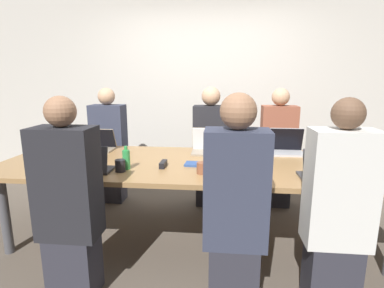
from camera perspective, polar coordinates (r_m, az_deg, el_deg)
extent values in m
plane|color=brown|center=(3.05, 0.01, -17.26)|extent=(24.00, 24.00, 0.00)
cube|color=beige|center=(4.35, 2.31, 10.87)|extent=(12.00, 0.06, 2.80)
cube|color=#9E7547|center=(2.76, 0.01, -3.89)|extent=(3.52, 1.21, 0.04)
cylinder|color=#4C4C51|center=(3.11, -32.06, -11.36)|extent=(0.08, 0.08, 0.71)
cylinder|color=#4C4C51|center=(3.76, -24.19, -6.61)|extent=(0.08, 0.08, 0.71)
cylinder|color=#4C4C51|center=(3.53, 27.60, -8.15)|extent=(0.08, 0.08, 0.71)
cube|color=gray|center=(3.07, 3.26, -1.71)|extent=(0.35, 0.24, 0.02)
cube|color=gray|center=(3.13, 3.37, 1.02)|extent=(0.36, 0.08, 0.24)
cube|color=silver|center=(3.12, 3.36, 0.93)|extent=(0.35, 0.07, 0.24)
cube|color=#2D2D38|center=(3.69, 3.41, -8.02)|extent=(0.32, 0.24, 0.45)
cube|color=#232328|center=(3.53, 3.53, 1.19)|extent=(0.40, 0.24, 0.75)
sphere|color=tan|center=(3.47, 3.64, 9.08)|extent=(0.22, 0.22, 0.22)
cylinder|color=#ADD1E0|center=(2.97, 8.42, -0.25)|extent=(0.07, 0.07, 0.22)
cylinder|color=#ADD1E0|center=(2.95, 8.50, 2.32)|extent=(0.03, 0.03, 0.05)
cube|color=#333338|center=(2.64, -18.44, -4.65)|extent=(0.33, 0.21, 0.02)
cube|color=#333338|center=(2.53, -19.45, -2.75)|extent=(0.34, 0.06, 0.21)
cube|color=black|center=(2.54, -19.34, -2.75)|extent=(0.33, 0.06, 0.21)
cube|color=#2D2D38|center=(2.42, -21.48, -20.59)|extent=(0.32, 0.24, 0.45)
cube|color=#232328|center=(2.16, -22.72, -6.94)|extent=(0.40, 0.24, 0.75)
sphere|color=#9E7051|center=(2.06, -23.81, 5.69)|extent=(0.20, 0.20, 0.20)
cylinder|color=#232328|center=(2.54, -13.51, -4.04)|extent=(0.08, 0.08, 0.10)
cylinder|color=green|center=(2.59, -12.40, -2.95)|extent=(0.06, 0.06, 0.16)
cylinder|color=green|center=(2.56, -12.51, -0.79)|extent=(0.03, 0.03, 0.04)
cube|color=silver|center=(2.39, 7.74, -5.87)|extent=(0.33, 0.25, 0.02)
cube|color=silver|center=(2.26, 7.91, -3.40)|extent=(0.34, 0.09, 0.25)
cube|color=silver|center=(2.27, 7.90, -3.41)|extent=(0.33, 0.09, 0.24)
cube|color=#2D2D38|center=(2.20, 7.83, -23.29)|extent=(0.32, 0.24, 0.45)
cube|color=#33384C|center=(1.92, 8.36, -8.47)|extent=(0.40, 0.24, 0.75)
sphere|color=#9E7051|center=(1.81, 8.84, 6.18)|extent=(0.22, 0.22, 0.22)
cylinder|color=brown|center=(2.42, 1.94, -4.59)|extent=(0.09, 0.09, 0.09)
cube|color=gray|center=(3.35, -17.59, -1.06)|extent=(0.34, 0.22, 0.02)
cube|color=gray|center=(3.40, -17.21, 1.13)|extent=(0.35, 0.10, 0.21)
cube|color=black|center=(3.39, -17.27, 1.03)|extent=(0.34, 0.10, 0.21)
cube|color=#2D2D38|center=(3.93, -15.07, -7.17)|extent=(0.32, 0.24, 0.45)
cube|color=#33384C|center=(3.78, -15.57, 1.48)|extent=(0.40, 0.24, 0.75)
sphere|color=tan|center=(3.72, -16.00, 8.73)|extent=(0.20, 0.20, 0.20)
cylinder|color=#232328|center=(3.49, -21.44, -0.31)|extent=(0.09, 0.09, 0.08)
cylinder|color=green|center=(3.38, -22.86, 0.06)|extent=(0.06, 0.06, 0.18)
cylinder|color=green|center=(3.37, -23.02, 1.90)|extent=(0.03, 0.03, 0.04)
cube|color=#333338|center=(2.52, 23.20, -5.82)|extent=(0.31, 0.23, 0.02)
cube|color=#333338|center=(2.40, 24.08, -3.70)|extent=(0.32, 0.08, 0.23)
cube|color=black|center=(2.41, 24.00, -3.71)|extent=(0.31, 0.08, 0.22)
cube|color=#2D2D38|center=(2.38, 24.88, -21.46)|extent=(0.32, 0.24, 0.45)
cube|color=silver|center=(2.12, 26.34, -7.65)|extent=(0.40, 0.24, 0.75)
sphere|color=brown|center=(2.02, 27.61, 5.17)|extent=(0.19, 0.19, 0.19)
cylinder|color=white|center=(2.56, 28.65, -5.21)|extent=(0.09, 0.09, 0.09)
cube|color=#B7B7BC|center=(3.20, 17.66, -1.69)|extent=(0.33, 0.24, 0.02)
cube|color=#B7B7BC|center=(3.27, 17.45, 0.91)|extent=(0.34, 0.07, 0.24)
cube|color=black|center=(3.26, 17.48, 0.83)|extent=(0.33, 0.07, 0.23)
cube|color=#2D2D38|center=(3.81, 15.55, -7.83)|extent=(0.32, 0.24, 0.45)
cube|color=brown|center=(3.65, 16.09, 1.09)|extent=(0.40, 0.24, 0.75)
sphere|color=tan|center=(3.59, 16.54, 8.60)|extent=(0.20, 0.20, 0.20)
cylinder|color=#ADD1E0|center=(3.02, 13.08, -0.70)|extent=(0.08, 0.08, 0.18)
cylinder|color=#ADD1E0|center=(3.00, 13.17, 1.31)|extent=(0.03, 0.03, 0.04)
cube|color=black|center=(2.62, -5.50, -3.83)|extent=(0.05, 0.15, 0.05)
cube|color=#2D4C8C|center=(2.66, 0.64, -3.85)|extent=(0.19, 0.15, 0.02)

